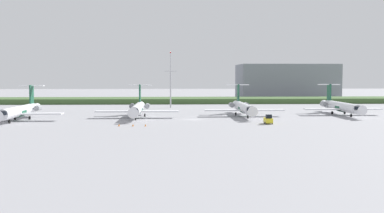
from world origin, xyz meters
TOP-DOWN VIEW (x-y plane):
  - ground_plane at (0.00, 30.00)m, footprint 500.00×500.00m
  - grass_berm at (0.00, 74.67)m, footprint 320.00×20.00m
  - regional_jet_nearest at (-45.38, -0.18)m, footprint 22.81×31.00m
  - regional_jet_second at (-15.23, 6.66)m, footprint 22.81×31.00m
  - regional_jet_third at (14.99, 9.95)m, footprint 22.81×31.00m
  - regional_jet_fourth at (44.78, 12.77)m, footprint 22.81×31.00m
  - antenna_mast at (-6.01, 44.60)m, footprint 4.40×0.50m
  - distant_hangar at (52.89, 110.87)m, footprint 48.18×27.99m
  - baggage_tug at (17.64, -12.05)m, footprint 1.72×3.20m
  - safety_cone_front_marker at (-17.95, -15.54)m, footprint 0.44×0.44m
  - safety_cone_mid_marker at (-14.72, -15.76)m, footprint 0.44×0.44m
  - safety_cone_rear_marker at (-11.83, -15.97)m, footprint 0.44×0.44m

SIDE VIEW (x-z plane):
  - ground_plane at x=0.00m, z-range 0.00..0.00m
  - safety_cone_front_marker at x=-17.95m, z-range 0.00..0.55m
  - safety_cone_mid_marker at x=-14.72m, z-range 0.00..0.55m
  - safety_cone_rear_marker at x=-11.83m, z-range 0.00..0.55m
  - baggage_tug at x=17.64m, z-range -0.15..2.15m
  - grass_berm at x=0.00m, z-range 0.00..2.14m
  - regional_jet_nearest at x=-45.38m, z-range -1.96..7.04m
  - regional_jet_second at x=-15.23m, z-range -1.96..7.04m
  - regional_jet_third at x=14.99m, z-range -1.96..7.04m
  - regional_jet_fourth at x=44.78m, z-range -1.96..7.04m
  - antenna_mast at x=-6.01m, z-range -1.67..18.57m
  - distant_hangar at x=52.89m, z-range 0.00..17.30m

